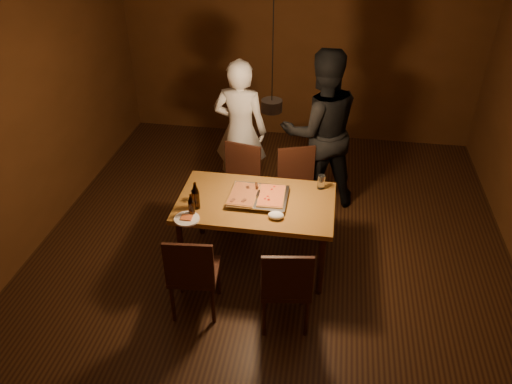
# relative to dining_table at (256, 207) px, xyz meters

# --- Properties ---
(room_shell) EXTENTS (6.00, 6.00, 6.00)m
(room_shell) POSITION_rel_dining_table_xyz_m (0.14, -0.02, 0.72)
(room_shell) COLOR #3B2310
(room_shell) RESTS_ON ground
(dining_table) EXTENTS (1.50, 0.90, 0.75)m
(dining_table) POSITION_rel_dining_table_xyz_m (0.00, 0.00, 0.00)
(dining_table) COLOR #9B6527
(dining_table) RESTS_ON floor
(chair_far_left) EXTENTS (0.49, 0.49, 0.49)m
(chair_far_left) POSITION_rel_dining_table_xyz_m (-0.31, 0.75, -0.14)
(chair_far_left) COLOR #38190F
(chair_far_left) RESTS_ON floor
(chair_far_right) EXTENTS (0.54, 0.54, 0.49)m
(chair_far_right) POSITION_rel_dining_table_xyz_m (0.34, 0.77, -0.14)
(chair_far_right) COLOR #38190F
(chair_far_right) RESTS_ON floor
(chair_near_left) EXTENTS (0.46, 0.46, 0.49)m
(chair_near_left) POSITION_rel_dining_table_xyz_m (-0.43, -0.81, -0.14)
(chair_near_left) COLOR #38190F
(chair_near_left) RESTS_ON floor
(chair_near_right) EXTENTS (0.48, 0.48, 0.49)m
(chair_near_right) POSITION_rel_dining_table_xyz_m (0.39, -0.83, -0.14)
(chair_near_right) COLOR #38190F
(chair_near_right) RESTS_ON floor
(pizza_tray) EXTENTS (0.57, 0.48, 0.05)m
(pizza_tray) POSITION_rel_dining_table_xyz_m (0.02, 0.02, 0.10)
(pizza_tray) COLOR silver
(pizza_tray) RESTS_ON dining_table
(pizza_meat) EXTENTS (0.28, 0.42, 0.02)m
(pizza_meat) POSITION_rel_dining_table_xyz_m (-0.12, 0.01, 0.13)
(pizza_meat) COLOR maroon
(pizza_meat) RESTS_ON pizza_tray
(pizza_cheese) EXTENTS (0.26, 0.40, 0.02)m
(pizza_cheese) POSITION_rel_dining_table_xyz_m (0.15, 0.03, 0.13)
(pizza_cheese) COLOR gold
(pizza_cheese) RESTS_ON pizza_tray
(spatula) EXTENTS (0.15, 0.25, 0.04)m
(spatula) POSITION_rel_dining_table_xyz_m (0.01, 0.04, 0.14)
(spatula) COLOR silver
(spatula) RESTS_ON pizza_tray
(beer_bottle_a) EXTENTS (0.06, 0.06, 0.22)m
(beer_bottle_a) POSITION_rel_dining_table_xyz_m (-0.55, -0.32, 0.18)
(beer_bottle_a) COLOR black
(beer_bottle_a) RESTS_ON dining_table
(beer_bottle_b) EXTENTS (0.07, 0.07, 0.28)m
(beer_bottle_b) POSITION_rel_dining_table_xyz_m (-0.53, -0.21, 0.21)
(beer_bottle_b) COLOR black
(beer_bottle_b) RESTS_ON dining_table
(water_glass_left) EXTENTS (0.07, 0.07, 0.11)m
(water_glass_left) POSITION_rel_dining_table_xyz_m (-0.58, -0.09, 0.13)
(water_glass_left) COLOR silver
(water_glass_left) RESTS_ON dining_table
(water_glass_right) EXTENTS (0.07, 0.07, 0.15)m
(water_glass_right) POSITION_rel_dining_table_xyz_m (0.60, 0.32, 0.15)
(water_glass_right) COLOR silver
(water_glass_right) RESTS_ON dining_table
(plate_slice) EXTENTS (0.23, 0.23, 0.03)m
(plate_slice) POSITION_rel_dining_table_xyz_m (-0.57, -0.40, 0.08)
(plate_slice) COLOR white
(plate_slice) RESTS_ON dining_table
(napkin) EXTENTS (0.15, 0.11, 0.06)m
(napkin) POSITION_rel_dining_table_xyz_m (0.22, -0.25, 0.10)
(napkin) COLOR white
(napkin) RESTS_ON dining_table
(diner_white) EXTENTS (0.65, 0.45, 1.72)m
(diner_white) POSITION_rel_dining_table_xyz_m (-0.39, 1.24, 0.18)
(diner_white) COLOR white
(diner_white) RESTS_ON floor
(diner_dark) EXTENTS (1.10, 0.98, 1.89)m
(diner_dark) POSITION_rel_dining_table_xyz_m (0.54, 1.22, 0.27)
(diner_dark) COLOR black
(diner_dark) RESTS_ON floor
(pendant_lamp) EXTENTS (0.18, 0.18, 1.10)m
(pendant_lamp) POSITION_rel_dining_table_xyz_m (0.14, -0.02, 1.08)
(pendant_lamp) COLOR black
(pendant_lamp) RESTS_ON ceiling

